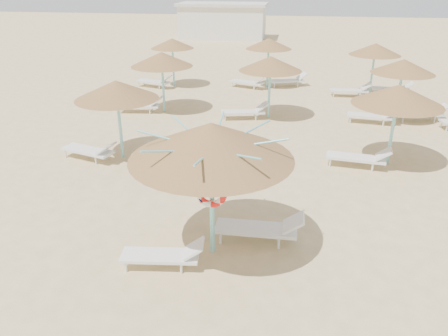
# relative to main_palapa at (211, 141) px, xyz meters

# --- Properties ---
(ground) EXTENTS (120.00, 120.00, 0.00)m
(ground) POSITION_rel_main_palapa_xyz_m (0.44, 0.24, -2.74)
(ground) COLOR #D9B884
(ground) RESTS_ON ground
(main_palapa) EXTENTS (3.51, 3.51, 3.14)m
(main_palapa) POSITION_rel_main_palapa_xyz_m (0.00, 0.00, 0.00)
(main_palapa) COLOR #7CD4D8
(main_palapa) RESTS_ON ground
(lounger_main_a) EXTENTS (1.87, 0.76, 0.66)m
(lounger_main_a) POSITION_rel_main_palapa_xyz_m (-0.91, -0.73, -2.42)
(lounger_main_a) COLOR silver
(lounger_main_a) RESTS_ON ground
(lounger_main_b) EXTENTS (2.10, 0.66, 0.76)m
(lounger_main_b) POSITION_rel_main_palapa_xyz_m (1.09, 0.62, -2.37)
(lounger_main_b) COLOR silver
(lounger_main_b) RESTS_ON ground
(palapa_field) EXTENTS (19.34, 13.68, 2.72)m
(palapa_field) POSITION_rel_main_palapa_xyz_m (2.43, 10.19, -0.43)
(palapa_field) COLOR #7CD4D8
(palapa_field) RESTS_ON ground
(service_hut) EXTENTS (8.40, 4.40, 3.25)m
(service_hut) POSITION_rel_main_palapa_xyz_m (-5.56, 35.24, -1.09)
(service_hut) COLOR silver
(service_hut) RESTS_ON ground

